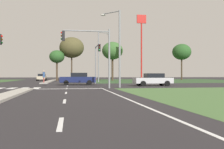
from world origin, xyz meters
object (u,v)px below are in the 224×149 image
street_lamp_second (118,44)px  treeline_fifth (112,51)px  pedestrian_at_median (44,75)px  car_silver_near (153,79)px  treeline_sixth (72,48)px  traffic_signal_near_right (92,47)px  car_beige_second (42,77)px  traffic_signal_far_right (97,57)px  street_lamp_third (100,54)px  treeline_seventh (182,52)px  car_navy_fourth (78,79)px  fastfood_pole_sign (141,33)px  treeline_fourth (57,57)px

street_lamp_second → treeline_fifth: size_ratio=0.91×
pedestrian_at_median → car_silver_near: bearing=-114.8°
treeline_sixth → street_lamp_second: bearing=-82.2°
traffic_signal_near_right → treeline_fifth: treeline_fifth is taller
car_silver_near → car_beige_second: bearing=27.4°
car_silver_near → traffic_signal_far_right: traffic_signal_far_right is taller
street_lamp_second → street_lamp_third: street_lamp_third is taller
treeline_seventh → street_lamp_second: bearing=-123.6°
car_navy_fourth → street_lamp_third: street_lamp_third is taller
treeline_fifth → treeline_sixth: bearing=173.2°
street_lamp_second → street_lamp_third: size_ratio=0.89×
fastfood_pole_sign → pedestrian_at_median: bearing=-156.7°
car_navy_fourth → street_lamp_third: bearing=-19.1°
traffic_signal_far_right → pedestrian_at_median: bearing=153.2°
street_lamp_third → treeline_fourth: (-8.06, 11.70, 0.13)m
car_silver_near → traffic_signal_far_right: size_ratio=0.81×
fastfood_pole_sign → traffic_signal_near_right: bearing=-116.7°
car_navy_fourth → street_lamp_second: (3.89, -7.33, 3.77)m
car_beige_second → car_silver_near: bearing=117.4°
traffic_signal_near_right → treeline_seventh: size_ratio=0.64×
treeline_seventh → fastfood_pole_sign: bearing=-137.4°
car_beige_second → fastfood_pole_sign: 24.77m
street_lamp_second → fastfood_pole_sign: bearing=67.9°
car_navy_fourth → fastfood_pole_sign: fastfood_pole_sign is taller
traffic_signal_near_right → street_lamp_second: 3.22m
car_navy_fourth → treeline_fifth: bearing=-19.6°
car_beige_second → treeline_sixth: (6.67, -1.04, 6.68)m
treeline_fourth → traffic_signal_far_right: bearing=-73.0°
traffic_signal_near_right → treeline_sixth: treeline_sixth is taller
traffic_signal_near_right → fastfood_pole_sign: 25.99m
traffic_signal_far_right → street_lamp_third: size_ratio=0.62×
pedestrian_at_median → fastfood_pole_sign: bearing=-52.8°
fastfood_pole_sign → treeline_seventh: fastfood_pole_sign is taller
treeline_fifth → traffic_signal_near_right: bearing=-102.9°
street_lamp_third → treeline_sixth: 14.02m
car_navy_fourth → treeline_fifth: (8.60, 24.15, 5.95)m
car_navy_fourth → treeline_sixth: (-0.57, 25.24, 6.65)m
treeline_seventh → treeline_fifth: bearing=-171.2°
car_navy_fourth → pedestrian_at_median: pedestrian_at_median is taller
treeline_fifth → street_lamp_third: bearing=-110.1°
traffic_signal_far_right → treeline_fifth: 22.54m
street_lamp_second → pedestrian_at_median: bearing=122.6°
treeline_fourth → treeline_fifth: size_ratio=0.76×
traffic_signal_near_right → fastfood_pole_sign: fastfood_pole_sign is taller
car_beige_second → treeline_fourth: size_ratio=0.62×
treeline_fifth → car_navy_fourth: bearing=-109.6°
car_silver_near → traffic_signal_far_right: 9.71m
street_lamp_second → treeline_fifth: treeline_fifth is taller
fastfood_pole_sign → treeline_fourth: (-16.31, 10.04, -3.99)m
treeline_seventh → street_lamp_third: bearing=-146.8°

